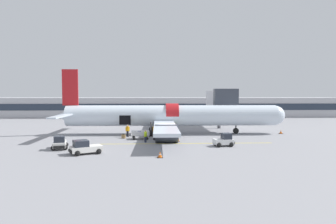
{
  "coord_description": "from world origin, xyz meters",
  "views": [
    {
      "loc": [
        -1.47,
        -40.04,
        6.25
      ],
      "look_at": [
        0.05,
        3.34,
        3.64
      ],
      "focal_mm": 32.0,
      "sensor_mm": 36.0,
      "label": 1
    }
  ],
  "objects_px": {
    "airplane": "(169,116)",
    "ground_crew_helper": "(171,131)",
    "baggage_tug_rear": "(85,148)",
    "ground_crew_driver": "(167,132)",
    "baggage_tug_mid": "(224,141)",
    "baggage_cart_loading": "(141,135)",
    "suitcase_on_tarmac_upright": "(155,138)",
    "ground_crew_supervisor": "(128,130)",
    "baggage_tug_lead": "(60,143)",
    "ground_crew_loader_a": "(154,131)",
    "suitcase_on_tarmac_spare": "(124,136)",
    "ground_crew_loader_b": "(145,136)"
  },
  "relations": [
    {
      "from": "baggage_tug_mid",
      "to": "ground_crew_supervisor",
      "type": "height_order",
      "value": "ground_crew_supervisor"
    },
    {
      "from": "ground_crew_loader_b",
      "to": "ground_crew_helper",
      "type": "relative_size",
      "value": 0.92
    },
    {
      "from": "baggage_tug_mid",
      "to": "ground_crew_helper",
      "type": "distance_m",
      "value": 10.11
    },
    {
      "from": "ground_crew_loader_b",
      "to": "ground_crew_helper",
      "type": "height_order",
      "value": "ground_crew_helper"
    },
    {
      "from": "baggage_tug_mid",
      "to": "suitcase_on_tarmac_spare",
      "type": "xyz_separation_m",
      "value": [
        -12.78,
        6.78,
        -0.37
      ]
    },
    {
      "from": "airplane",
      "to": "baggage_cart_loading",
      "type": "relative_size",
      "value": 10.37
    },
    {
      "from": "ground_crew_driver",
      "to": "baggage_tug_rear",
      "type": "bearing_deg",
      "value": -130.37
    },
    {
      "from": "ground_crew_helper",
      "to": "baggage_tug_lead",
      "type": "bearing_deg",
      "value": -144.64
    },
    {
      "from": "airplane",
      "to": "ground_crew_loader_a",
      "type": "relative_size",
      "value": 20.8
    },
    {
      "from": "baggage_tug_lead",
      "to": "ground_crew_loader_b",
      "type": "height_order",
      "value": "ground_crew_loader_b"
    },
    {
      "from": "airplane",
      "to": "suitcase_on_tarmac_upright",
      "type": "height_order",
      "value": "airplane"
    },
    {
      "from": "baggage_tug_mid",
      "to": "ground_crew_helper",
      "type": "relative_size",
      "value": 1.5
    },
    {
      "from": "suitcase_on_tarmac_spare",
      "to": "ground_crew_helper",
      "type": "bearing_deg",
      "value": 11.42
    },
    {
      "from": "airplane",
      "to": "suitcase_on_tarmac_upright",
      "type": "relative_size",
      "value": 50.08
    },
    {
      "from": "ground_crew_driver",
      "to": "ground_crew_supervisor",
      "type": "bearing_deg",
      "value": 161.8
    },
    {
      "from": "ground_crew_driver",
      "to": "suitcase_on_tarmac_upright",
      "type": "distance_m",
      "value": 2.29
    },
    {
      "from": "airplane",
      "to": "suitcase_on_tarmac_upright",
      "type": "bearing_deg",
      "value": -108.59
    },
    {
      "from": "baggage_tug_lead",
      "to": "suitcase_on_tarmac_upright",
      "type": "xyz_separation_m",
      "value": [
        10.8,
        6.2,
        -0.35
      ]
    },
    {
      "from": "airplane",
      "to": "ground_crew_helper",
      "type": "distance_m",
      "value": 3.55
    },
    {
      "from": "suitcase_on_tarmac_upright",
      "to": "suitcase_on_tarmac_spare",
      "type": "height_order",
      "value": "suitcase_on_tarmac_upright"
    },
    {
      "from": "baggage_tug_rear",
      "to": "suitcase_on_tarmac_upright",
      "type": "relative_size",
      "value": 5.13
    },
    {
      "from": "ground_crew_loader_a",
      "to": "ground_crew_helper",
      "type": "bearing_deg",
      "value": 2.25
    },
    {
      "from": "baggage_tug_mid",
      "to": "baggage_cart_loading",
      "type": "distance_m",
      "value": 11.94
    },
    {
      "from": "baggage_cart_loading",
      "to": "suitcase_on_tarmac_spare",
      "type": "distance_m",
      "value": 2.6
    },
    {
      "from": "baggage_tug_rear",
      "to": "suitcase_on_tarmac_upright",
      "type": "distance_m",
      "value": 11.65
    },
    {
      "from": "baggage_tug_lead",
      "to": "ground_crew_driver",
      "type": "height_order",
      "value": "ground_crew_driver"
    },
    {
      "from": "baggage_tug_lead",
      "to": "ground_crew_helper",
      "type": "height_order",
      "value": "ground_crew_helper"
    },
    {
      "from": "airplane",
      "to": "ground_crew_loader_b",
      "type": "distance_m",
      "value": 8.88
    },
    {
      "from": "baggage_cart_loading",
      "to": "ground_crew_helper",
      "type": "distance_m",
      "value": 4.86
    },
    {
      "from": "ground_crew_supervisor",
      "to": "ground_crew_helper",
      "type": "height_order",
      "value": "ground_crew_supervisor"
    },
    {
      "from": "ground_crew_supervisor",
      "to": "ground_crew_helper",
      "type": "relative_size",
      "value": 1.04
    },
    {
      "from": "baggage_tug_rear",
      "to": "ground_crew_driver",
      "type": "distance_m",
      "value": 13.83
    },
    {
      "from": "airplane",
      "to": "ground_crew_loader_a",
      "type": "height_order",
      "value": "airplane"
    },
    {
      "from": "ground_crew_loader_a",
      "to": "baggage_tug_mid",
      "type": "bearing_deg",
      "value": -43.5
    },
    {
      "from": "ground_crew_driver",
      "to": "ground_crew_helper",
      "type": "bearing_deg",
      "value": 68.29
    },
    {
      "from": "airplane",
      "to": "baggage_tug_rear",
      "type": "bearing_deg",
      "value": -121.5
    },
    {
      "from": "airplane",
      "to": "baggage_tug_mid",
      "type": "bearing_deg",
      "value": -60.76
    },
    {
      "from": "ground_crew_loader_b",
      "to": "baggage_tug_rear",
      "type": "bearing_deg",
      "value": -129.98
    },
    {
      "from": "baggage_tug_lead",
      "to": "ground_crew_loader_a",
      "type": "relative_size",
      "value": 1.86
    },
    {
      "from": "suitcase_on_tarmac_spare",
      "to": "ground_crew_supervisor",
      "type": "bearing_deg",
      "value": 75.09
    },
    {
      "from": "baggage_tug_mid",
      "to": "ground_crew_helper",
      "type": "bearing_deg",
      "value": 126.18
    },
    {
      "from": "ground_crew_loader_b",
      "to": "airplane",
      "type": "bearing_deg",
      "value": 67.71
    },
    {
      "from": "suitcase_on_tarmac_spare",
      "to": "baggage_tug_lead",
      "type": "bearing_deg",
      "value": -128.53
    },
    {
      "from": "baggage_tug_lead",
      "to": "suitcase_on_tarmac_spare",
      "type": "xyz_separation_m",
      "value": [
        6.34,
        7.96,
        -0.38
      ]
    },
    {
      "from": "baggage_tug_rear",
      "to": "suitcase_on_tarmac_spare",
      "type": "relative_size",
      "value": 5.56
    },
    {
      "from": "baggage_tug_mid",
      "to": "baggage_tug_rear",
      "type": "bearing_deg",
      "value": -165.36
    },
    {
      "from": "ground_crew_helper",
      "to": "suitcase_on_tarmac_upright",
      "type": "relative_size",
      "value": 2.39
    },
    {
      "from": "baggage_tug_mid",
      "to": "ground_crew_loader_a",
      "type": "height_order",
      "value": "ground_crew_loader_a"
    },
    {
      "from": "ground_crew_helper",
      "to": "suitcase_on_tarmac_spare",
      "type": "bearing_deg",
      "value": -168.58
    },
    {
      "from": "baggage_tug_rear",
      "to": "ground_crew_helper",
      "type": "relative_size",
      "value": 2.15
    }
  ]
}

